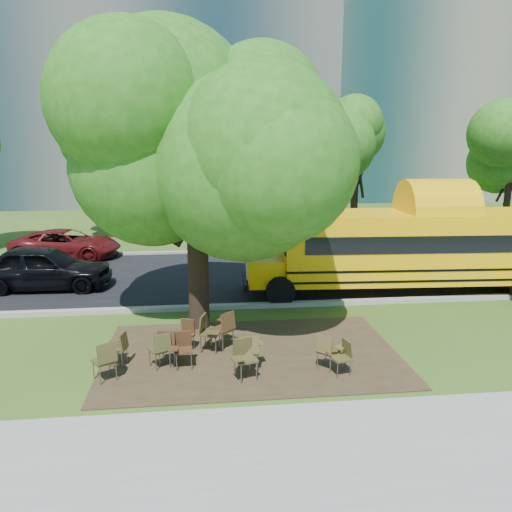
{
  "coord_description": "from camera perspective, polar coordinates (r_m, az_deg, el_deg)",
  "views": [
    {
      "loc": [
        -0.16,
        -11.65,
        4.94
      ],
      "look_at": [
        1.67,
        4.4,
        1.33
      ],
      "focal_mm": 35.0,
      "sensor_mm": 36.0,
      "label": 1
    }
  ],
  "objects": [
    {
      "name": "kerb_far",
      "position": [
        23.27,
        -5.95,
        0.44
      ],
      "size": [
        80.0,
        0.25,
        0.14
      ],
      "primitive_type": "cube",
      "color": "gray",
      "rests_on": "ground"
    },
    {
      "name": "school_bus",
      "position": [
        17.75,
        19.21,
        1.04
      ],
      "size": [
        11.44,
        3.07,
        2.77
      ],
      "rotation": [
        0.0,
        0.0,
        -0.05
      ],
      "color": "#FFB508",
      "rests_on": "ground"
    },
    {
      "name": "chair_9",
      "position": [
        12.39,
        -8.12,
        -8.59
      ],
      "size": [
        0.66,
        0.52,
        0.8
      ],
      "rotation": [
        0.0,
        0.0,
        2.64
      ],
      "color": "#472F19",
      "rests_on": "ground"
    },
    {
      "name": "asphalt_road",
      "position": [
        19.29,
        -5.8,
        -2.25
      ],
      "size": [
        80.0,
        8.0,
        0.04
      ],
      "primitive_type": "cube",
      "color": "black",
      "rests_on": "ground"
    },
    {
      "name": "chair_1",
      "position": [
        11.7,
        -9.96,
        -9.78
      ],
      "size": [
        0.61,
        0.5,
        0.85
      ],
      "rotation": [
        0.0,
        0.0,
        -0.15
      ],
      "color": "#402417",
      "rests_on": "ground"
    },
    {
      "name": "chair_3",
      "position": [
        11.51,
        -8.43,
        -10.15
      ],
      "size": [
        0.55,
        0.51,
        0.84
      ],
      "rotation": [
        0.0,
        0.0,
        3.19
      ],
      "color": "#412917",
      "rests_on": "ground"
    },
    {
      "name": "chair_7",
      "position": [
        11.34,
        8.26,
        -10.43
      ],
      "size": [
        0.73,
        0.58,
        0.86
      ],
      "rotation": [
        0.0,
        0.0,
        -0.83
      ],
      "color": "brown",
      "rests_on": "ground"
    },
    {
      "name": "chair_10",
      "position": [
        12.22,
        -5.57,
        -8.38
      ],
      "size": [
        0.57,
        0.73,
        0.94
      ],
      "rotation": [
        0.0,
        0.0,
        -1.86
      ],
      "color": "#44381D",
      "rests_on": "ground"
    },
    {
      "name": "black_car",
      "position": [
        18.77,
        -23.11,
        -1.25
      ],
      "size": [
        4.61,
        1.96,
        1.56
      ],
      "primitive_type": "imported",
      "rotation": [
        0.0,
        0.0,
        1.54
      ],
      "color": "black",
      "rests_on": "ground"
    },
    {
      "name": "bg_car_red",
      "position": [
        23.61,
        -20.83,
        1.28
      ],
      "size": [
        4.91,
        2.8,
        1.29
      ],
      "primitive_type": "imported",
      "rotation": [
        0.0,
        0.0,
        1.42
      ],
      "color": "#530E10",
      "rests_on": "ground"
    },
    {
      "name": "main_tree",
      "position": [
        13.16,
        -7.01,
        13.42
      ],
      "size": [
        7.2,
        7.2,
        8.76
      ],
      "color": "black",
      "rests_on": "ground"
    },
    {
      "name": "dirt_patch",
      "position": [
        12.25,
        -0.51,
        -11.12
      ],
      "size": [
        7.0,
        4.5,
        0.03
      ],
      "primitive_type": "cube",
      "color": "#382819",
      "rests_on": "ground"
    },
    {
      "name": "bg_tree_3",
      "position": [
        26.92,
        11.44,
        12.54
      ],
      "size": [
        5.6,
        5.6,
        7.84
      ],
      "color": "black",
      "rests_on": "ground"
    },
    {
      "name": "chair_2",
      "position": [
        11.53,
        -10.78,
        -10.11
      ],
      "size": [
        0.58,
        0.71,
        0.87
      ],
      "rotation": [
        0.0,
        0.0,
        0.5
      ],
      "color": "#46401E",
      "rests_on": "ground"
    },
    {
      "name": "chair_5",
      "position": [
        10.86,
        -1.45,
        -11.22
      ],
      "size": [
        0.62,
        0.67,
        0.9
      ],
      "rotation": [
        0.0,
        0.0,
        3.45
      ],
      "color": "#473E1E",
      "rests_on": "ground"
    },
    {
      "name": "chair_11",
      "position": [
        12.38,
        -3.61,
        -7.95
      ],
      "size": [
        0.66,
        0.83,
        0.97
      ],
      "rotation": [
        0.0,
        0.0,
        0.78
      ],
      "color": "#432C18",
      "rests_on": "ground"
    },
    {
      "name": "kerb_near",
      "position": [
        15.44,
        -5.59,
        -5.85
      ],
      "size": [
        80.0,
        0.25,
        0.14
      ],
      "primitive_type": "cube",
      "color": "gray",
      "rests_on": "ground"
    },
    {
      "name": "bg_tree_4",
      "position": [
        29.48,
        27.21,
        10.07
      ],
      "size": [
        5.0,
        5.0,
        6.85
      ],
      "color": "black",
      "rests_on": "ground"
    },
    {
      "name": "chair_4",
      "position": [
        11.19,
        -0.69,
        -10.54
      ],
      "size": [
        0.58,
        0.54,
        0.88
      ],
      "rotation": [
        0.0,
        0.0,
        0.06
      ],
      "color": "brown",
      "rests_on": "ground"
    },
    {
      "name": "ground",
      "position": [
        12.66,
        -5.34,
        -10.44
      ],
      "size": [
        160.0,
        160.0,
        0.0
      ],
      "primitive_type": "plane",
      "color": "#2D4816",
      "rests_on": "ground"
    },
    {
      "name": "bg_tree_2",
      "position": [
        28.08,
        -16.7,
        10.59
      ],
      "size": [
        4.8,
        4.8,
        6.62
      ],
      "color": "black",
      "rests_on": "ground"
    },
    {
      "name": "chair_0",
      "position": [
        11.2,
        -16.76,
        -10.99
      ],
      "size": [
        0.6,
        0.75,
        0.91
      ],
      "rotation": [
        0.0,
        0.0,
        0.57
      ],
      "color": "#453E1E",
      "rests_on": "ground"
    },
    {
      "name": "chair_6",
      "position": [
        11.2,
        9.81,
        -10.94
      ],
      "size": [
        0.59,
        0.55,
        0.81
      ],
      "rotation": [
        0.0,
        0.0,
        1.82
      ],
      "color": "#49421F",
      "rests_on": "ground"
    },
    {
      "name": "building_main",
      "position": [
        48.67,
        -16.66,
        19.25
      ],
      "size": [
        38.0,
        16.0,
        22.0
      ],
      "primitive_type": "cube",
      "color": "#62615D",
      "rests_on": "ground"
    },
    {
      "name": "building_right",
      "position": [
        55.74,
        20.52,
        19.64
      ],
      "size": [
        30.0,
        16.0,
        25.0
      ],
      "primitive_type": "cube",
      "color": "gray",
      "rests_on": "ground"
    },
    {
      "name": "chair_8",
      "position": [
        11.9,
        -15.32,
        -9.84
      ],
      "size": [
        0.47,
        0.6,
        0.79
      ],
      "rotation": [
        0.0,
        0.0,
        1.34
      ],
      "color": "#41361C",
      "rests_on": "ground"
    },
    {
      "name": "sidewalk",
      "position": [
        8.28,
        -4.5,
        -23.92
      ],
      "size": [
        60.0,
        4.0,
        0.04
      ],
      "primitive_type": "cube",
      "color": "gray",
      "rests_on": "ground"
    }
  ]
}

